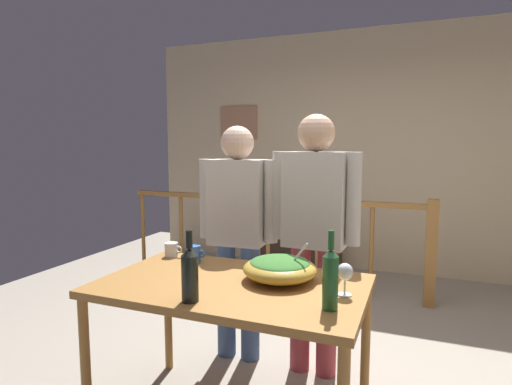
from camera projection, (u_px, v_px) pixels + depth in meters
ground_plane at (308, 382)px, 2.63m from camera, size 7.04×7.04×0.00m
back_wall at (366, 152)px, 4.90m from camera, size 5.41×0.10×2.82m
framed_picture at (239, 123)px, 5.39m from camera, size 0.51×0.03×0.43m
stair_railing at (312, 231)px, 4.21m from camera, size 3.28×0.10×1.01m
tv_console at (301, 251)px, 4.96m from camera, size 0.90×0.40×0.47m
flat_screen_tv at (301, 212)px, 4.87m from camera, size 0.56×0.12×0.42m
serving_table at (232, 297)px, 2.15m from camera, size 1.36×0.82×0.79m
salad_bowl at (280, 268)px, 2.16m from camera, size 0.39×0.39×0.21m
wine_glass at (345, 273)px, 1.94m from camera, size 0.07×0.07×0.16m
wine_bottle_green at (330, 278)px, 1.77m from camera, size 0.07×0.07×0.35m
wine_bottle_dark at (190, 273)px, 1.87m from camera, size 0.08×0.08×0.33m
mug_blue at (194, 254)px, 2.49m from camera, size 0.12×0.08×0.10m
mug_white at (172, 250)px, 2.63m from camera, size 0.12×0.08×0.09m
person_standing_left at (238, 224)px, 2.85m from camera, size 0.57×0.24×1.63m
person_standing_right at (315, 223)px, 2.65m from camera, size 0.58×0.24×1.69m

